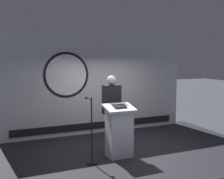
{
  "coord_description": "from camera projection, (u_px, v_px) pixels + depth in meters",
  "views": [
    {
      "loc": [
        -2.77,
        -5.64,
        2.5
      ],
      "look_at": [
        -0.26,
        0.18,
        1.76
      ],
      "focal_mm": 44.6,
      "sensor_mm": 36.0,
      "label": 1
    }
  ],
  "objects": [
    {
      "name": "banner_display",
      "position": [
        97.0,
        84.0,
        8.0
      ],
      "size": [
        5.46,
        0.12,
        2.83
      ],
      "color": "silver",
      "rests_on": "stage_platform"
    },
    {
      "name": "stage_platform",
      "position": [
        125.0,
        158.0,
        6.51
      ],
      "size": [
        6.4,
        4.0,
        0.3
      ],
      "primitive_type": "cube",
      "color": "black",
      "rests_on": "ground"
    },
    {
      "name": "microphone_stand",
      "position": [
        91.0,
        140.0,
        5.77
      ],
      "size": [
        0.24,
        0.48,
        1.38
      ],
      "color": "black",
      "rests_on": "stage_platform"
    },
    {
      "name": "speaker_person",
      "position": [
        112.0,
        112.0,
        6.53
      ],
      "size": [
        0.4,
        0.26,
        1.77
      ],
      "color": "black",
      "rests_on": "stage_platform"
    },
    {
      "name": "podium",
      "position": [
        119.0,
        131.0,
        6.12
      ],
      "size": [
        0.64,
        0.5,
        1.17
      ],
      "color": "silver",
      "rests_on": "stage_platform"
    },
    {
      "name": "ground_plane",
      "position": [
        125.0,
        164.0,
        6.53
      ],
      "size": [
        40.0,
        40.0,
        0.0
      ],
      "primitive_type": "plane",
      "color": "#383D47"
    }
  ]
}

